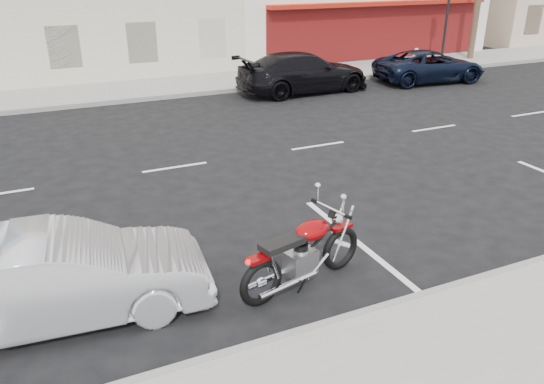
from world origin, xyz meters
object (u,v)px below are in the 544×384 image
(car_far, at_px, (303,72))
(suv_far, at_px, (430,66))
(fire_hydrant, at_px, (416,55))
(motorcycle, at_px, (342,239))
(traffic_light, at_px, (449,10))
(sedan_silver, at_px, (62,277))

(car_far, bearing_deg, suv_far, -97.18)
(fire_hydrant, xyz_separation_m, motorcycle, (-12.72, -14.16, 0.01))
(traffic_light, xyz_separation_m, motorcycle, (-14.22, -14.00, -2.02))
(fire_hydrant, xyz_separation_m, suv_far, (-1.70, -3.02, 0.11))
(motorcycle, height_order, sedan_silver, sedan_silver)
(fire_hydrant, distance_m, car_far, 7.81)
(fire_hydrant, relative_size, suv_far, 0.16)
(sedan_silver, bearing_deg, suv_far, -49.52)
(sedan_silver, relative_size, suv_far, 0.87)
(motorcycle, xyz_separation_m, suv_far, (11.02, 11.14, 0.11))
(motorcycle, xyz_separation_m, car_far, (5.35, 11.61, 0.22))
(traffic_light, bearing_deg, car_far, -164.91)
(suv_far, distance_m, car_far, 5.69)
(motorcycle, bearing_deg, fire_hydrant, 34.22)
(traffic_light, relative_size, motorcycle, 1.64)
(suv_far, xyz_separation_m, car_far, (-5.67, 0.46, 0.11))
(fire_hydrant, distance_m, sedan_silver, 21.78)
(motorcycle, bearing_deg, traffic_light, 30.69)
(fire_hydrant, distance_m, suv_far, 3.47)
(traffic_light, xyz_separation_m, fire_hydrant, (-1.50, 0.17, -2.03))
(motorcycle, relative_size, suv_far, 0.50)
(traffic_light, xyz_separation_m, sedan_silver, (-18.42, -13.54, -1.89))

